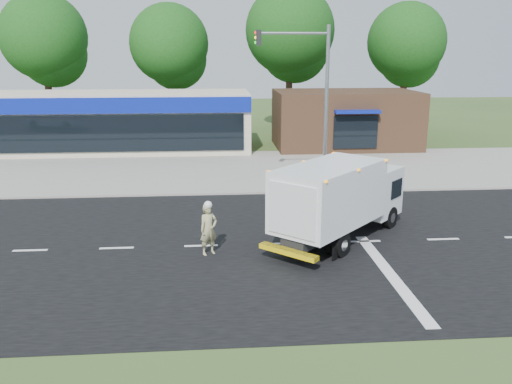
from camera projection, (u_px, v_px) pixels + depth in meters
ground at (284, 244)px, 19.74m from camera, size 120.00×120.00×0.00m
road_asphalt at (284, 244)px, 19.74m from camera, size 60.00×14.00×0.02m
sidewalk at (263, 187)px, 27.63m from camera, size 60.00×2.40×0.12m
parking_apron at (255, 165)px, 33.24m from camera, size 60.00×9.00×0.02m
lane_markings at (328, 256)px, 18.54m from camera, size 55.20×7.00×0.01m
ems_box_truck at (339, 195)px, 19.69m from camera, size 6.12×6.35×2.99m
emergency_worker at (209, 228)px, 18.53m from camera, size 0.78×0.70×1.91m
retail_strip_mall at (120, 121)px, 37.76m from camera, size 18.00×6.20×4.00m
brown_storefront at (345, 119)px, 39.02m from camera, size 10.00×6.70×4.00m
traffic_signal_pole at (313, 91)px, 25.99m from camera, size 3.51×0.25×8.00m
background_trees at (232, 43)px, 44.94m from camera, size 36.77×7.39×12.10m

